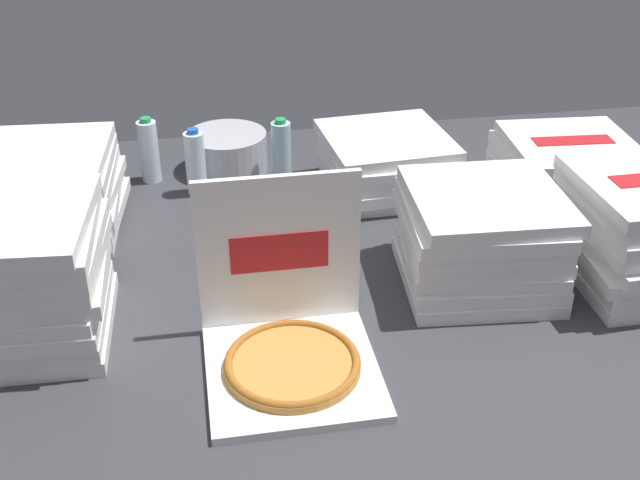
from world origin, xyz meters
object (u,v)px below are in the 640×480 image
(pizza_stack_left_near, at_px, (17,276))
(ice_bucket, at_px, (227,152))
(pizza_stack_right_mid, at_px, (480,238))
(water_bottle_1, at_px, (196,163))
(open_pizza_box, at_px, (289,333))
(water_bottle_2, at_px, (281,152))
(pizza_stack_center_near, at_px, (48,190))
(pizza_stack_right_far, at_px, (388,163))
(water_bottle_0, at_px, (149,151))
(pizza_stack_right_near, at_px, (565,166))

(pizza_stack_left_near, relative_size, ice_bucket, 1.57)
(pizza_stack_right_mid, bearing_deg, pizza_stack_left_near, -177.83)
(ice_bucket, height_order, water_bottle_1, water_bottle_1)
(open_pizza_box, bearing_deg, water_bottle_2, 83.38)
(pizza_stack_right_mid, xyz_separation_m, ice_bucket, (-0.62, 0.83, -0.07))
(pizza_stack_center_near, xyz_separation_m, water_bottle_1, (0.44, 0.17, -0.02))
(open_pizza_box, relative_size, ice_bucket, 1.49)
(pizza_stack_right_far, bearing_deg, pizza_stack_right_mid, -80.05)
(water_bottle_1, distance_m, water_bottle_2, 0.29)
(pizza_stack_left_near, height_order, water_bottle_2, pizza_stack_left_near)
(water_bottle_2, bearing_deg, pizza_stack_right_far, -19.27)
(pizza_stack_right_far, relative_size, ice_bucket, 1.58)
(pizza_stack_center_near, xyz_separation_m, pizza_stack_right_mid, (1.17, -0.49, -0.00))
(water_bottle_1, height_order, water_bottle_2, same)
(pizza_stack_center_near, bearing_deg, water_bottle_0, 45.77)
(pizza_stack_right_mid, bearing_deg, ice_bucket, 126.52)
(ice_bucket, distance_m, water_bottle_2, 0.22)
(pizza_stack_left_near, xyz_separation_m, ice_bucket, (0.56, 0.88, -0.10))
(open_pizza_box, distance_m, water_bottle_0, 1.10)
(open_pizza_box, distance_m, water_bottle_1, 0.94)
(water_bottle_0, bearing_deg, water_bottle_1, -39.42)
(pizza_stack_left_near, relative_size, water_bottle_2, 1.92)
(pizza_stack_right_far, xyz_separation_m, pizza_stack_right_mid, (0.10, -0.59, 0.04))
(pizza_stack_right_near, distance_m, water_bottle_2, 0.94)
(water_bottle_1, bearing_deg, water_bottle_2, 7.43)
(pizza_stack_center_near, height_order, pizza_stack_right_mid, same)
(pizza_stack_right_far, distance_m, pizza_stack_left_near, 1.25)
(open_pizza_box, bearing_deg, pizza_stack_left_near, 161.20)
(pizza_stack_right_far, bearing_deg, pizza_stack_right_near, -12.66)
(open_pizza_box, relative_size, pizza_stack_center_near, 0.93)
(pizza_stack_left_near, bearing_deg, pizza_stack_right_near, 17.06)
(pizza_stack_right_mid, relative_size, pizza_stack_left_near, 1.04)
(water_bottle_1, bearing_deg, pizza_stack_right_near, -9.90)
(water_bottle_0, bearing_deg, pizza_stack_right_far, -14.77)
(pizza_stack_left_near, relative_size, water_bottle_0, 1.92)
(pizza_stack_center_near, relative_size, pizza_stack_right_mid, 0.98)
(pizza_stack_center_near, distance_m, ice_bucket, 0.65)
(pizza_stack_center_near, relative_size, ice_bucket, 1.60)
(pizza_stack_right_far, distance_m, water_bottle_0, 0.81)
(water_bottle_0, relative_size, water_bottle_2, 1.00)
(open_pizza_box, distance_m, pizza_stack_right_near, 1.24)
(pizza_stack_right_near, bearing_deg, water_bottle_1, 170.10)
(pizza_stack_right_near, relative_size, water_bottle_1, 1.94)
(pizza_stack_right_mid, relative_size, ice_bucket, 1.63)
(open_pizza_box, height_order, water_bottle_1, open_pizza_box)
(pizza_stack_right_mid, height_order, pizza_stack_left_near, pizza_stack_left_near)
(ice_bucket, relative_size, water_bottle_1, 1.22)
(pizza_stack_right_near, bearing_deg, water_bottle_2, 164.81)
(pizza_stack_right_mid, relative_size, water_bottle_1, 1.99)
(water_bottle_2, bearing_deg, pizza_stack_right_mid, -57.87)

